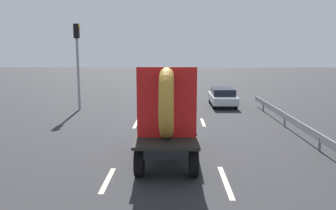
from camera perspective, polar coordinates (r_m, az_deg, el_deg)
ground_plane at (r=13.37m, az=0.75°, el=-8.02°), size 120.00×120.00×0.00m
flatbed_truck at (r=12.71m, az=-0.04°, el=-1.24°), size 2.02×4.77×3.41m
distant_sedan at (r=24.36m, az=8.96°, el=1.40°), size 1.64×3.84×1.25m
traffic_light at (r=23.15m, az=-14.66°, el=8.12°), size 0.42×0.36×5.51m
guardrail at (r=16.73m, az=20.92°, el=-3.21°), size 0.10×17.37×0.71m
lane_dash_left_near at (r=11.00m, az=-9.91°, el=-12.06°), size 0.16×2.07×0.01m
lane_dash_left_far at (r=18.71m, az=-5.22°, el=-2.99°), size 0.16×2.42×0.01m
lane_dash_right_near at (r=10.86m, az=9.44°, el=-12.32°), size 0.16×2.63×0.01m
lane_dash_right_far at (r=18.94m, az=5.75°, el=-2.85°), size 0.16×2.02×0.01m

